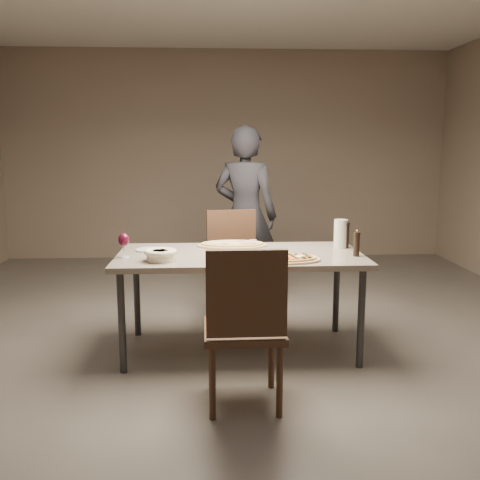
{
  "coord_description": "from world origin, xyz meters",
  "views": [
    {
      "loc": [
        -0.21,
        -3.86,
        1.53
      ],
      "look_at": [
        0.0,
        0.0,
        0.85
      ],
      "focal_mm": 40.0,
      "sensor_mm": 36.0,
      "label": 1
    }
  ],
  "objects": [
    {
      "name": "room",
      "position": [
        0.0,
        0.0,
        1.4
      ],
      "size": [
        7.0,
        7.0,
        7.0
      ],
      "color": "#5E5951",
      "rests_on": "ground"
    },
    {
      "name": "dining_table",
      "position": [
        0.0,
        0.0,
        0.69
      ],
      "size": [
        1.8,
        0.9,
        0.75
      ],
      "color": "gray",
      "rests_on": "ground"
    },
    {
      "name": "zucchini_pizza",
      "position": [
        0.28,
        -0.28,
        0.77
      ],
      "size": [
        0.53,
        0.29,
        0.05
      ],
      "rotation": [
        0.0,
        0.0,
        0.15
      ],
      "color": "tan",
      "rests_on": "dining_table"
    },
    {
      "name": "ham_pizza",
      "position": [
        -0.04,
        0.28,
        0.77
      ],
      "size": [
        0.55,
        0.3,
        0.04
      ],
      "rotation": [
        0.0,
        0.0,
        0.17
      ],
      "color": "tan",
      "rests_on": "dining_table"
    },
    {
      "name": "bread_basket",
      "position": [
        -0.56,
        -0.23,
        0.8
      ],
      "size": [
        0.23,
        0.23,
        0.08
      ],
      "rotation": [
        0.0,
        0.0,
        -0.31
      ],
      "color": "beige",
      "rests_on": "dining_table"
    },
    {
      "name": "oil_dish",
      "position": [
        -0.09,
        -0.18,
        0.76
      ],
      "size": [
        0.14,
        0.14,
        0.02
      ],
      "rotation": [
        0.0,
        0.0,
        0.04
      ],
      "color": "white",
      "rests_on": "dining_table"
    },
    {
      "name": "pepper_mill_left",
      "position": [
        0.83,
        -0.15,
        0.84
      ],
      "size": [
        0.05,
        0.05,
        0.19
      ],
      "rotation": [
        0.0,
        0.0,
        -0.15
      ],
      "color": "black",
      "rests_on": "dining_table"
    },
    {
      "name": "pepper_mill_right",
      "position": [
        0.83,
        0.17,
        0.85
      ],
      "size": [
        0.06,
        0.06,
        0.22
      ],
      "rotation": [
        0.0,
        0.0,
        -0.18
      ],
      "color": "black",
      "rests_on": "dining_table"
    },
    {
      "name": "carafe",
      "position": [
        0.79,
        0.18,
        0.86
      ],
      "size": [
        0.11,
        0.11,
        0.22
      ],
      "rotation": [
        0.0,
        0.0,
        0.19
      ],
      "color": "silver",
      "rests_on": "dining_table"
    },
    {
      "name": "wine_glass",
      "position": [
        -0.83,
        -0.1,
        0.87
      ],
      "size": [
        0.08,
        0.08,
        0.18
      ],
      "rotation": [
        0.0,
        0.0,
        -0.15
      ],
      "color": "silver",
      "rests_on": "dining_table"
    },
    {
      "name": "side_plate",
      "position": [
        -0.68,
        0.14,
        0.76
      ],
      "size": [
        0.19,
        0.19,
        0.01
      ],
      "rotation": [
        0.0,
        0.0,
        0.19
      ],
      "color": "white",
      "rests_on": "dining_table"
    },
    {
      "name": "chair_near",
      "position": [
        -0.02,
        -0.94,
        0.55
      ],
      "size": [
        0.47,
        0.47,
        0.98
      ],
      "rotation": [
        0.0,
        0.0,
        0.01
      ],
      "color": "#3E281A",
      "rests_on": "ground"
    },
    {
      "name": "chair_far",
      "position": [
        -0.02,
        0.73,
        0.55
      ],
      "size": [
        0.52,
        0.52,
        0.97
      ],
      "rotation": [
        0.0,
        0.0,
        3.28
      ],
      "color": "#3E281A",
      "rests_on": "ground"
    },
    {
      "name": "diner",
      "position": [
        0.12,
        1.33,
        0.86
      ],
      "size": [
        0.74,
        0.62,
        1.73
      ],
      "primitive_type": "imported",
      "rotation": [
        0.0,
        0.0,
        2.76
      ],
      "color": "black",
      "rests_on": "ground"
    }
  ]
}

